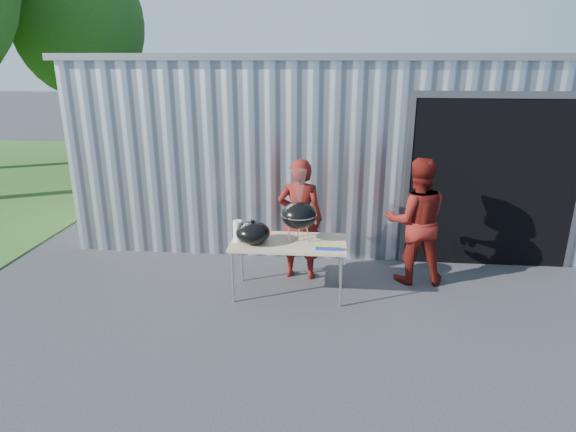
# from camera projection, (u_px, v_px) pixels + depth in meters

# --- Properties ---
(ground) EXTENTS (80.00, 80.00, 0.00)m
(ground) POSITION_uv_depth(u_px,v_px,m) (254.00, 307.00, 6.14)
(ground) COLOR #2F2F32
(building) EXTENTS (8.20, 6.20, 3.10)m
(building) POSITION_uv_depth(u_px,v_px,m) (331.00, 134.00, 9.92)
(building) COLOR silver
(building) RESTS_ON ground
(tree_far) EXTENTS (3.70, 3.70, 6.13)m
(tree_far) POSITION_uv_depth(u_px,v_px,m) (79.00, 23.00, 13.97)
(tree_far) COLOR #442D19
(tree_far) RESTS_ON ground
(folding_table) EXTENTS (1.50, 0.75, 0.75)m
(folding_table) POSITION_uv_depth(u_px,v_px,m) (289.00, 244.00, 6.30)
(folding_table) COLOR tan
(folding_table) RESTS_ON ground
(kettle_grill) EXTENTS (0.47, 0.47, 0.94)m
(kettle_grill) POSITION_uv_depth(u_px,v_px,m) (299.00, 210.00, 6.20)
(kettle_grill) COLOR black
(kettle_grill) RESTS_ON folding_table
(grill_lid) EXTENTS (0.44, 0.44, 0.32)m
(grill_lid) POSITION_uv_depth(u_px,v_px,m) (253.00, 233.00, 6.19)
(grill_lid) COLOR black
(grill_lid) RESTS_ON folding_table
(paper_towels) EXTENTS (0.12, 0.12, 0.28)m
(paper_towels) POSITION_uv_depth(u_px,v_px,m) (238.00, 231.00, 6.26)
(paper_towels) COLOR white
(paper_towels) RESTS_ON folding_table
(white_tub) EXTENTS (0.20, 0.15, 0.10)m
(white_tub) POSITION_uv_depth(u_px,v_px,m) (249.00, 231.00, 6.51)
(white_tub) COLOR white
(white_tub) RESTS_ON folding_table
(foil_box) EXTENTS (0.32, 0.05, 0.06)m
(foil_box) POSITION_uv_depth(u_px,v_px,m) (328.00, 248.00, 6.00)
(foil_box) COLOR #1D30BD
(foil_box) RESTS_ON folding_table
(person_cook) EXTENTS (0.67, 0.48, 1.74)m
(person_cook) POSITION_uv_depth(u_px,v_px,m) (300.00, 219.00, 6.76)
(person_cook) COLOR #62140F
(person_cook) RESTS_ON ground
(person_bystander) EXTENTS (0.89, 0.71, 1.78)m
(person_bystander) POSITION_uv_depth(u_px,v_px,m) (416.00, 221.00, 6.64)
(person_bystander) COLOR #62140F
(person_bystander) RESTS_ON ground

